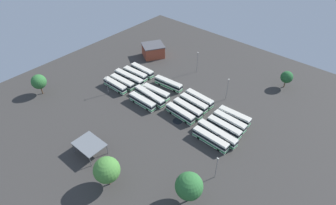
% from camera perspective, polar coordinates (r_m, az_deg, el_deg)
% --- Properties ---
extents(ground_plane, '(125.96, 125.96, 0.00)m').
position_cam_1_polar(ground_plane, '(106.01, 0.62, -0.22)').
color(ground_plane, '#383533').
extents(bus_row0_slot0, '(11.83, 2.96, 3.36)m').
position_cam_1_polar(bus_row0_slot0, '(100.53, 13.42, -2.74)').
color(bus_row0_slot0, silver).
rests_on(bus_row0_slot0, ground_plane).
extents(bus_row0_slot1, '(12.26, 2.91, 3.36)m').
position_cam_1_polar(bus_row0_slot1, '(98.03, 12.48, -3.83)').
color(bus_row0_slot1, silver).
rests_on(bus_row0_slot1, ground_plane).
extents(bus_row0_slot2, '(12.42, 2.81, 3.36)m').
position_cam_1_polar(bus_row0_slot2, '(95.51, 11.42, -5.01)').
color(bus_row0_slot2, silver).
rests_on(bus_row0_slot2, ground_plane).
extents(bus_row0_slot3, '(14.70, 3.23, 3.36)m').
position_cam_1_polar(bus_row0_slot3, '(92.90, 10.04, -6.30)').
color(bus_row0_slot3, silver).
rests_on(bus_row0_slot3, ground_plane).
extents(bus_row0_slot4, '(12.69, 2.67, 3.36)m').
position_cam_1_polar(bus_row0_slot4, '(90.77, 8.68, -7.45)').
color(bus_row0_slot4, silver).
rests_on(bus_row0_slot4, ground_plane).
extents(bus_row1_slot0, '(11.97, 3.08, 3.36)m').
position_cam_1_polar(bus_row1_slot0, '(106.17, 6.44, 0.79)').
color(bus_row1_slot0, silver).
rests_on(bus_row1_slot0, ground_plane).
extents(bus_row1_slot1, '(11.88, 3.00, 3.36)m').
position_cam_1_polar(bus_row1_slot1, '(103.79, 5.27, -0.14)').
color(bus_row1_slot1, silver).
rests_on(bus_row1_slot1, ground_plane).
extents(bus_row1_slot2, '(12.35, 3.15, 3.36)m').
position_cam_1_polar(bus_row1_slot2, '(101.17, 4.03, -1.25)').
color(bus_row1_slot2, silver).
rests_on(bus_row1_slot2, ground_plane).
extents(bus_row1_slot3, '(11.96, 3.07, 3.36)m').
position_cam_1_polar(bus_row1_slot3, '(99.02, 2.53, -2.23)').
color(bus_row1_slot3, silver).
rests_on(bus_row1_slot3, ground_plane).
extents(bus_row2_slot0, '(12.56, 3.39, 3.36)m').
position_cam_1_polar(bus_row2_slot0, '(113.45, 0.07, 3.86)').
color(bus_row2_slot0, silver).
rests_on(bus_row2_slot0, ground_plane).
extents(bus_row2_slot2, '(12.17, 3.18, 3.36)m').
position_cam_1_polar(bus_row2_slot2, '(108.91, -2.48, 2.14)').
color(bus_row2_slot2, silver).
rests_on(bus_row2_slot2, ground_plane).
extents(bus_row2_slot3, '(14.70, 3.31, 3.36)m').
position_cam_1_polar(bus_row2_slot3, '(106.96, -3.79, 1.30)').
color(bus_row2_slot3, silver).
rests_on(bus_row2_slot3, ground_plane).
extents(bus_row2_slot4, '(11.76, 2.56, 3.36)m').
position_cam_1_polar(bus_row2_slot4, '(104.56, -5.27, 0.20)').
color(bus_row2_slot4, silver).
rests_on(bus_row2_slot4, ground_plane).
extents(bus_row3_slot0, '(11.94, 2.59, 3.36)m').
position_cam_1_polar(bus_row3_slot0, '(122.39, -5.33, 6.54)').
color(bus_row3_slot0, silver).
rests_on(bus_row3_slot0, ground_plane).
extents(bus_row3_slot1, '(12.00, 3.01, 3.36)m').
position_cam_1_polar(bus_row3_slot1, '(120.37, -6.72, 5.83)').
color(bus_row3_slot1, silver).
rests_on(bus_row3_slot1, ground_plane).
extents(bus_row3_slot2, '(14.68, 3.08, 3.36)m').
position_cam_1_polar(bus_row3_slot2, '(118.15, -7.97, 5.02)').
color(bus_row3_slot2, silver).
rests_on(bus_row3_slot2, ground_plane).
extents(bus_row3_slot3, '(11.97, 2.78, 3.36)m').
position_cam_1_polar(bus_row3_slot3, '(115.94, -9.34, 4.14)').
color(bus_row3_slot3, silver).
rests_on(bus_row3_slot3, ground_plane).
extents(bus_row3_slot4, '(11.67, 2.55, 3.36)m').
position_cam_1_polar(bus_row3_slot4, '(114.51, -10.77, 3.46)').
color(bus_row3_slot4, silver).
rests_on(bus_row3_slot4, ground_plane).
extents(depot_building, '(12.56, 12.89, 5.94)m').
position_cam_1_polar(depot_building, '(135.20, -3.04, 10.58)').
color(depot_building, '#99422D').
rests_on(depot_building, ground_plane).
extents(maintenance_shelter, '(9.28, 7.04, 3.94)m').
position_cam_1_polar(maintenance_shelter, '(88.91, -15.82, -8.21)').
color(maintenance_shelter, slate).
rests_on(maintenance_shelter, ground_plane).
extents(lamp_post_mid_lot, '(0.56, 0.28, 7.85)m').
position_cam_1_polar(lamp_post_mid_lot, '(111.00, -12.37, 3.58)').
color(lamp_post_mid_lot, slate).
rests_on(lamp_post_mid_lot, ground_plane).
extents(lamp_post_by_building, '(0.56, 0.28, 8.24)m').
position_cam_1_polar(lamp_post_by_building, '(80.17, 9.88, -12.85)').
color(lamp_post_by_building, slate).
rests_on(lamp_post_by_building, ground_plane).
extents(lamp_post_far_corner, '(0.56, 0.28, 9.40)m').
position_cam_1_polar(lamp_post_far_corner, '(107.38, 12.04, 2.82)').
color(lamp_post_far_corner, slate).
rests_on(lamp_post_far_corner, ground_plane).
extents(lamp_post_near_entrance, '(0.56, 0.28, 9.65)m').
position_cam_1_polar(lamp_post_near_entrance, '(122.31, 6.02, 8.37)').
color(lamp_post_near_entrance, slate).
rests_on(lamp_post_near_entrance, ground_plane).
extents(tree_south_edge, '(4.86, 4.86, 7.28)m').
position_cam_1_polar(tree_south_edge, '(121.64, 23.13, 4.80)').
color(tree_south_edge, brown).
rests_on(tree_south_edge, ground_plane).
extents(tree_north_edge, '(5.71, 5.71, 8.53)m').
position_cam_1_polar(tree_north_edge, '(118.76, -24.92, 3.87)').
color(tree_north_edge, brown).
rests_on(tree_north_edge, ground_plane).
extents(tree_east_edge, '(7.24, 7.24, 10.11)m').
position_cam_1_polar(tree_east_edge, '(73.20, 4.33, -16.68)').
color(tree_east_edge, brown).
rests_on(tree_east_edge, ground_plane).
extents(tree_northeast, '(7.28, 7.28, 9.95)m').
position_cam_1_polar(tree_northeast, '(77.90, -12.42, -13.32)').
color(tree_northeast, brown).
rests_on(tree_northeast, ground_plane).
extents(puddle_back_corner, '(2.91, 2.91, 0.01)m').
position_cam_1_polar(puddle_back_corner, '(114.80, 1.89, 3.22)').
color(puddle_back_corner, black).
rests_on(puddle_back_corner, ground_plane).
extents(puddle_front_lane, '(3.57, 3.57, 0.01)m').
position_cam_1_polar(puddle_front_lane, '(98.58, 1.98, -3.82)').
color(puddle_front_lane, black).
rests_on(puddle_front_lane, ground_plane).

